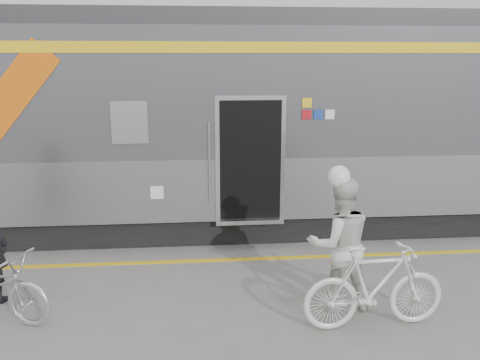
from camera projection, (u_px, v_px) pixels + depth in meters
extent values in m
plane|color=slate|center=(236.00, 326.00, 6.37)|extent=(90.00, 90.00, 0.00)
cube|color=black|center=(134.00, 212.00, 10.23)|extent=(24.00, 2.70, 0.50)
cube|color=#9EA0A5|center=(132.00, 174.00, 10.05)|extent=(24.00, 3.00, 1.10)
cube|color=#5A5D62|center=(127.00, 89.00, 9.66)|extent=(24.00, 3.00, 2.20)
cube|color=#38383A|center=(124.00, 21.00, 9.37)|extent=(24.00, 2.64, 0.30)
cube|color=yellow|center=(113.00, 47.00, 8.03)|extent=(24.00, 0.02, 0.18)
cube|color=#DC5E0C|center=(2.00, 108.00, 8.09)|extent=(1.96, 0.01, 2.19)
cube|color=black|center=(130.00, 122.00, 8.32)|extent=(0.55, 0.02, 0.65)
cube|color=black|center=(249.00, 160.00, 8.87)|extent=(1.05, 0.45, 2.10)
cube|color=silver|center=(250.00, 162.00, 8.66)|extent=(1.20, 0.02, 2.25)
cylinder|color=silver|center=(209.00, 163.00, 8.58)|extent=(0.04, 0.04, 1.40)
cube|color=silver|center=(250.00, 220.00, 8.86)|extent=(1.05, 0.25, 0.06)
cube|color=yellow|center=(307.00, 103.00, 8.51)|extent=(0.16, 0.01, 0.16)
cube|color=#AB131D|center=(307.00, 115.00, 8.55)|extent=(0.16, 0.01, 0.16)
cube|color=#183C9F|center=(318.00, 115.00, 8.57)|extent=(0.16, 0.01, 0.16)
cube|color=silver|center=(330.00, 114.00, 8.59)|extent=(0.16, 0.01, 0.16)
cube|color=silver|center=(157.00, 193.00, 8.63)|extent=(0.22, 0.01, 0.22)
cube|color=yellow|center=(226.00, 260.00, 8.46)|extent=(24.00, 0.12, 0.01)
imported|color=silver|center=(339.00, 244.00, 6.66)|extent=(0.91, 0.73, 1.79)
imported|color=silver|center=(375.00, 286.00, 6.23)|extent=(1.83, 0.62, 1.09)
sphere|color=white|center=(343.00, 167.00, 6.41)|extent=(0.29, 0.29, 0.29)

